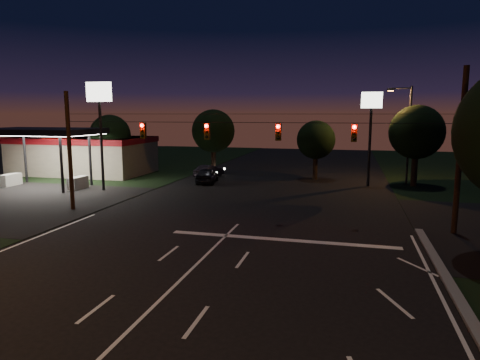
% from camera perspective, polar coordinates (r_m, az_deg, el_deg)
% --- Properties ---
extents(ground, '(140.00, 140.00, 0.00)m').
position_cam_1_polar(ground, '(13.47, -16.69, -20.52)').
color(ground, black).
rests_on(ground, ground).
extents(stop_bar, '(12.00, 0.50, 0.01)m').
position_cam_1_polar(stop_bar, '(22.66, 5.51, -7.91)').
color(stop_bar, silver).
rests_on(stop_bar, ground).
extents(utility_pole_right, '(0.30, 0.30, 9.00)m').
position_cam_1_polar(utility_pole_right, '(26.41, 26.58, -6.41)').
color(utility_pole_right, black).
rests_on(utility_pole_right, ground).
extents(utility_pole_left, '(0.28, 0.28, 8.00)m').
position_cam_1_polar(utility_pole_left, '(31.63, -21.36, -3.67)').
color(utility_pole_left, black).
rests_on(utility_pole_left, ground).
extents(signal_span, '(24.00, 0.40, 1.56)m').
position_cam_1_polar(signal_span, '(25.72, 0.26, 6.58)').
color(signal_span, black).
rests_on(signal_span, ground).
extents(gas_station, '(14.20, 16.10, 5.25)m').
position_cam_1_polar(gas_station, '(49.38, -20.43, 3.48)').
color(gas_station, gray).
rests_on(gas_station, ground).
extents(pole_sign_left_near, '(2.20, 0.30, 9.10)m').
position_cam_1_polar(pole_sign_left_near, '(37.86, -18.21, 9.10)').
color(pole_sign_left_near, black).
rests_on(pole_sign_left_near, ground).
extents(pole_sign_right, '(1.80, 0.30, 8.40)m').
position_cam_1_polar(pole_sign_right, '(39.99, 17.06, 8.06)').
color(pole_sign_right, black).
rests_on(pole_sign_right, ground).
extents(street_light_right_far, '(2.20, 0.35, 9.00)m').
position_cam_1_polar(street_light_right_far, '(42.26, 21.30, 6.51)').
color(street_light_right_far, black).
rests_on(street_light_right_far, ground).
extents(tree_far_a, '(4.20, 4.20, 6.42)m').
position_cam_1_polar(tree_far_a, '(46.91, -16.83, 5.70)').
color(tree_far_a, black).
rests_on(tree_far_a, ground).
extents(tree_far_b, '(4.60, 4.60, 6.98)m').
position_cam_1_polar(tree_far_b, '(46.38, -3.51, 6.47)').
color(tree_far_b, black).
rests_on(tree_far_b, ground).
extents(tree_far_c, '(3.80, 3.80, 5.86)m').
position_cam_1_polar(tree_far_c, '(43.26, 10.12, 5.23)').
color(tree_far_c, black).
rests_on(tree_far_c, ground).
extents(tree_far_d, '(4.80, 4.80, 7.30)m').
position_cam_1_polar(tree_far_d, '(41.51, 22.49, 5.84)').
color(tree_far_d, black).
rests_on(tree_far_d, ground).
extents(car_oncoming_a, '(2.33, 4.47, 1.45)m').
position_cam_1_polar(car_oncoming_a, '(40.76, -4.42, 0.64)').
color(car_oncoming_a, black).
rests_on(car_oncoming_a, ground).
extents(car_oncoming_b, '(2.35, 4.05, 1.26)m').
position_cam_1_polar(car_oncoming_b, '(44.31, -4.16, 1.18)').
color(car_oncoming_b, black).
rests_on(car_oncoming_b, ground).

